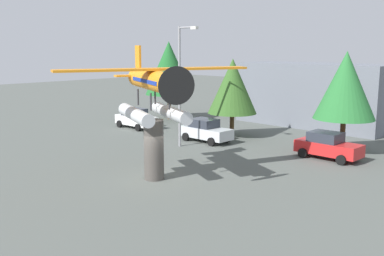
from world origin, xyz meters
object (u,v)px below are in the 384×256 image
at_px(floatplane_monument, 154,89).
at_px(tree_east, 232,86).
at_px(display_pedestal, 154,150).
at_px(car_far_red, 328,146).
at_px(tree_west, 169,68).
at_px(streetlight_primary, 181,79).
at_px(tree_center_back, 345,85).
at_px(car_near_white, 136,118).
at_px(storefront_building, 315,95).
at_px(car_mid_silver, 206,130).

relative_size(floatplane_monument, tree_east, 1.57).
height_order(display_pedestal, car_far_red, display_pedestal).
distance_m(car_far_red, tree_west, 20.45).
distance_m(car_far_red, streetlight_primary, 11.12).
distance_m(streetlight_primary, tree_center_back, 11.34).
xyz_separation_m(floatplane_monument, car_near_white, (-13.50, 9.41, -4.12)).
bearing_deg(display_pedestal, floatplane_monument, -23.11).
distance_m(display_pedestal, streetlight_primary, 8.99).
bearing_deg(tree_west, storefront_building, 29.74).
height_order(car_mid_silver, storefront_building, storefront_building).
xyz_separation_m(car_near_white, streetlight_primary, (8.55, -2.55, 4.11)).
relative_size(car_far_red, tree_west, 0.54).
xyz_separation_m(car_mid_silver, streetlight_primary, (-0.04, -2.57, 4.11)).
bearing_deg(storefront_building, floatplane_monument, -82.83).
relative_size(tree_east, tree_center_back, 0.91).
bearing_deg(tree_west, car_mid_silver, -28.64).
relative_size(car_mid_silver, tree_east, 0.66).
bearing_deg(car_near_white, floatplane_monument, -34.89).
xyz_separation_m(display_pedestal, storefront_building, (-2.65, 22.00, 1.22)).
height_order(floatplane_monument, tree_east, floatplane_monument).
distance_m(car_far_red, tree_center_back, 4.41).
height_order(streetlight_primary, tree_west, streetlight_primary).
height_order(storefront_building, tree_center_back, tree_center_back).
height_order(car_far_red, tree_east, tree_east).
relative_size(car_mid_silver, tree_west, 0.54).
bearing_deg(storefront_building, car_near_white, -130.33).
bearing_deg(display_pedestal, car_far_red, 67.26).
relative_size(tree_west, tree_east, 1.23).
distance_m(display_pedestal, tree_west, 21.46).
bearing_deg(tree_west, floatplane_monument, -44.80).
xyz_separation_m(car_far_red, storefront_building, (-7.27, 11.00, 2.00)).
distance_m(display_pedestal, car_mid_silver, 10.57).
xyz_separation_m(display_pedestal, tree_center_back, (4.50, 13.24, 3.01)).
distance_m(display_pedestal, storefront_building, 22.19).
bearing_deg(display_pedestal, tree_west, 135.07).
bearing_deg(car_mid_silver, car_far_red, 9.75).
relative_size(floatplane_monument, tree_center_back, 1.43).
relative_size(car_near_white, tree_west, 0.54).
relative_size(car_mid_silver, storefront_building, 0.30).
bearing_deg(floatplane_monument, car_near_white, 168.23).
bearing_deg(streetlight_primary, car_near_white, 163.40).
height_order(tree_west, tree_center_back, tree_west).
bearing_deg(streetlight_primary, display_pedestal, -54.65).
distance_m(display_pedestal, tree_east, 13.35).
height_order(floatplane_monument, tree_center_back, floatplane_monument).
bearing_deg(car_near_white, tree_west, 106.03).
relative_size(display_pedestal, tree_east, 0.52).
height_order(car_far_red, tree_center_back, tree_center_back).
bearing_deg(display_pedestal, car_mid_silver, 117.06).
distance_m(display_pedestal, tree_center_back, 14.30).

